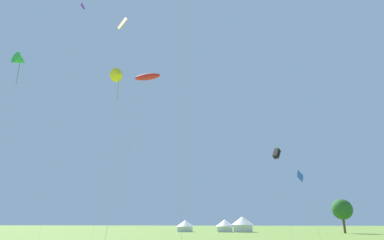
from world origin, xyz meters
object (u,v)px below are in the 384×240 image
(kite_red_parafoil, at_px, (147,77))
(kite_blue_diamond, at_px, (301,178))
(festival_tent_left, at_px, (243,223))
(tree_distant_right, at_px, (342,209))
(kite_purple_diamond, at_px, (80,19))
(festival_tent_center, at_px, (225,225))
(kite_orange_diamond, at_px, (122,25))
(kite_black_box, at_px, (277,154))
(kite_green_delta, at_px, (20,60))
(kite_yellow_delta, at_px, (119,75))
(festival_tent_right, at_px, (185,225))

(kite_red_parafoil, bearing_deg, kite_blue_diamond, 38.84)
(kite_blue_diamond, relative_size, festival_tent_left, 1.54)
(festival_tent_left, height_order, tree_distant_right, tree_distant_right)
(kite_purple_diamond, distance_m, tree_distant_right, 60.05)
(festival_tent_center, bearing_deg, kite_purple_diamond, -125.31)
(kite_red_parafoil, distance_m, kite_orange_diamond, 26.39)
(kite_black_box, xyz_separation_m, tree_distant_right, (13.99, 16.86, -8.16))
(kite_green_delta, relative_size, festival_tent_center, 5.75)
(kite_orange_diamond, relative_size, tree_distant_right, 5.20)
(kite_green_delta, bearing_deg, kite_black_box, 27.80)
(kite_red_parafoil, xyz_separation_m, festival_tent_left, (8.91, 50.14, -12.63))
(kite_yellow_delta, height_order, kite_black_box, kite_yellow_delta)
(kite_green_delta, distance_m, kite_black_box, 39.57)
(kite_black_box, bearing_deg, kite_blue_diamond, -88.75)
(kite_red_parafoil, bearing_deg, tree_distant_right, 57.39)
(kite_red_parafoil, xyz_separation_m, kite_black_box, (14.30, 27.36, -1.80))
(kite_purple_diamond, bearing_deg, festival_tent_right, 66.86)
(kite_green_delta, xyz_separation_m, tree_distant_right, (47.96, 34.77, -17.72))
(kite_orange_diamond, distance_m, festival_tent_left, 47.90)
(kite_purple_diamond, bearing_deg, festival_tent_center, 54.69)
(kite_yellow_delta, bearing_deg, kite_green_delta, -154.04)
(kite_purple_diamond, height_order, festival_tent_center, kite_purple_diamond)
(kite_blue_diamond, xyz_separation_m, kite_green_delta, (-34.31, -2.34, 15.36))
(kite_black_box, bearing_deg, festival_tent_right, 128.41)
(kite_green_delta, relative_size, festival_tent_right, 6.07)
(kite_blue_diamond, relative_size, kite_orange_diamond, 0.23)
(festival_tent_center, xyz_separation_m, festival_tent_left, (3.87, 0.00, 0.34))
(kite_blue_diamond, height_order, kite_orange_diamond, kite_orange_diamond)
(kite_green_delta, bearing_deg, kite_blue_diamond, 3.90)
(kite_black_box, height_order, tree_distant_right, kite_black_box)
(kite_green_delta, distance_m, festival_tent_center, 51.92)
(kite_red_parafoil, xyz_separation_m, tree_distant_right, (28.29, 44.22, -9.96))
(kite_yellow_delta, relative_size, kite_purple_diamond, 0.61)
(kite_orange_diamond, bearing_deg, festival_tent_center, 66.28)
(kite_yellow_delta, distance_m, kite_orange_diamond, 10.18)
(kite_black_box, relative_size, kite_orange_diamond, 0.40)
(kite_green_delta, relative_size, festival_tent_left, 4.65)
(kite_green_delta, distance_m, kite_purple_diamond, 15.56)
(festival_tent_left, bearing_deg, kite_orange_diamond, -119.16)
(kite_yellow_delta, xyz_separation_m, kite_purple_diamond, (-8.89, 3.79, 12.35))
(kite_purple_diamond, xyz_separation_m, festival_tent_left, (26.07, 31.35, -32.57))
(kite_purple_diamond, distance_m, kite_red_parafoil, 32.33)
(kite_orange_diamond, relative_size, festival_tent_center, 8.33)
(festival_tent_right, height_order, tree_distant_right, tree_distant_right)
(kite_orange_diamond, distance_m, festival_tent_right, 44.94)
(kite_orange_diamond, xyz_separation_m, festival_tent_right, (5.52, 32.60, -30.44))
(kite_yellow_delta, height_order, kite_red_parafoil, kite_yellow_delta)
(kite_black_box, relative_size, festival_tent_left, 2.72)
(kite_black_box, bearing_deg, tree_distant_right, 50.31)
(kite_blue_diamond, distance_m, kite_black_box, 16.62)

